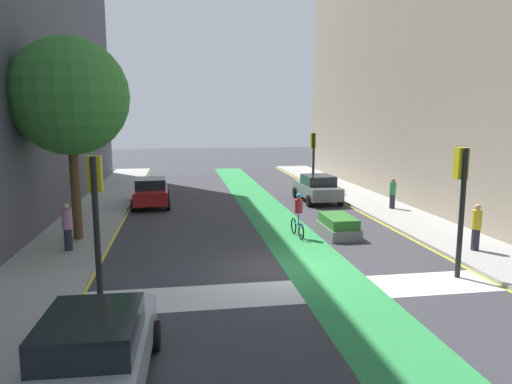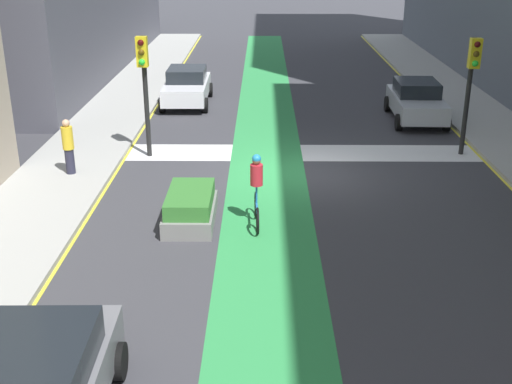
{
  "view_description": "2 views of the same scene",
  "coord_description": "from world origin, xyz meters",
  "views": [
    {
      "loc": [
        -3.19,
        -14.31,
        4.92
      ],
      "look_at": [
        0.04,
        5.6,
        1.65
      ],
      "focal_mm": 32.76,
      "sensor_mm": 36.0,
      "label": 1
    },
    {
      "loc": [
        1.37,
        19.2,
        6.92
      ],
      "look_at": [
        1.51,
        5.32,
        1.44
      ],
      "focal_mm": 45.54,
      "sensor_mm": 36.0,
      "label": 2
    }
  ],
  "objects": [
    {
      "name": "traffic_signal_near_left",
      "position": [
        -5.41,
        -1.8,
        2.76
      ],
      "size": [
        0.35,
        0.52,
        3.92
      ],
      "color": "black",
      "rests_on": "ground_plane"
    },
    {
      "name": "traffic_signal_far_right",
      "position": [
        5.27,
        14.83,
        2.73
      ],
      "size": [
        0.35,
        0.52,
        3.88
      ],
      "color": "black",
      "rests_on": "ground_plane"
    },
    {
      "name": "crosswalk_band",
      "position": [
        0.0,
        -2.0,
        0.0
      ],
      "size": [
        12.0,
        1.8,
        0.01
      ],
      "primitive_type": "cube",
      "color": "silver",
      "rests_on": "ground_plane"
    },
    {
      "name": "car_red_left_far",
      "position": [
        -4.86,
        11.84,
        0.8
      ],
      "size": [
        2.17,
        4.27,
        1.57
      ],
      "color": "#A51919",
      "rests_on": "ground_plane"
    },
    {
      "name": "cyclist_in_lane",
      "position": [
        1.51,
        3.89,
        0.97
      ],
      "size": [
        0.32,
        1.73,
        1.86
      ],
      "color": "black",
      "rests_on": "ground_plane"
    },
    {
      "name": "pedestrian_sidewalk_right_a",
      "position": [
        7.23,
        0.54,
        1.01
      ],
      "size": [
        0.34,
        0.34,
        1.7
      ],
      "color": "#262638",
      "rests_on": "sidewalk_right"
    },
    {
      "name": "car_silver_left_near",
      "position": [
        -4.78,
        -6.3,
        0.8
      ],
      "size": [
        2.14,
        4.26,
        1.57
      ],
      "color": "#B2B7BF",
      "rests_on": "ground_plane"
    },
    {
      "name": "ground_plane",
      "position": [
        0.0,
        0.0,
        0.0
      ],
      "size": [
        120.0,
        120.0,
        0.0
      ],
      "primitive_type": "plane",
      "color": "#38383D"
    },
    {
      "name": "pedestrian_sidewalk_right_b",
      "position": [
        7.73,
        8.32,
        0.96
      ],
      "size": [
        0.34,
        0.34,
        1.59
      ],
      "color": "#262638",
      "rests_on": "sidewalk_right"
    },
    {
      "name": "traffic_signal_near_right",
      "position": [
        5.18,
        -1.51,
        2.81
      ],
      "size": [
        0.35,
        0.52,
        4.0
      ],
      "color": "black",
      "rests_on": "ground_plane"
    },
    {
      "name": "bike_lane_paint",
      "position": [
        1.22,
        0.0,
        0.0
      ],
      "size": [
        2.4,
        60.0,
        0.01
      ],
      "primitive_type": "cube",
      "color": "#2D8C47",
      "rests_on": "ground_plane"
    },
    {
      "name": "curb_stripe_right",
      "position": [
        6.0,
        0.0,
        0.01
      ],
      "size": [
        0.16,
        60.0,
        0.01
      ],
      "primitive_type": "cube",
      "color": "yellow",
      "rests_on": "ground_plane"
    },
    {
      "name": "sidewalk_right",
      "position": [
        7.5,
        0.0,
        0.07
      ],
      "size": [
        3.0,
        60.0,
        0.15
      ],
      "primitive_type": "cube",
      "color": "#9E9E99",
      "rests_on": "ground_plane"
    },
    {
      "name": "sidewalk_left",
      "position": [
        -7.5,
        0.0,
        0.07
      ],
      "size": [
        3.0,
        60.0,
        0.15
      ],
      "primitive_type": "cube",
      "color": "#9E9E99",
      "rests_on": "ground_plane"
    },
    {
      "name": "median_planter",
      "position": [
        3.22,
        3.83,
        0.4
      ],
      "size": [
        1.25,
        2.32,
        0.85
      ],
      "color": "slate",
      "rests_on": "ground_plane"
    },
    {
      "name": "pedestrian_sidewalk_left_a",
      "position": [
        -7.26,
        2.85,
        1.03
      ],
      "size": [
        0.34,
        0.34,
        1.73
      ],
      "color": "#262638",
      "rests_on": "sidewalk_left"
    },
    {
      "name": "street_tree_near",
      "position": [
        -7.26,
        4.51,
        5.65
      ],
      "size": [
        4.43,
        4.43,
        7.74
      ],
      "color": "brown",
      "rests_on": "sidewalk_left"
    },
    {
      "name": "curb_stripe_left",
      "position": [
        -6.0,
        0.0,
        0.01
      ],
      "size": [
        0.16,
        60.0,
        0.01
      ],
      "primitive_type": "cube",
      "color": "yellow",
      "rests_on": "ground_plane"
    },
    {
      "name": "car_grey_right_far",
      "position": [
        4.64,
        11.65,
        0.8
      ],
      "size": [
        2.08,
        4.23,
        1.57
      ],
      "color": "slate",
      "rests_on": "ground_plane"
    }
  ]
}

